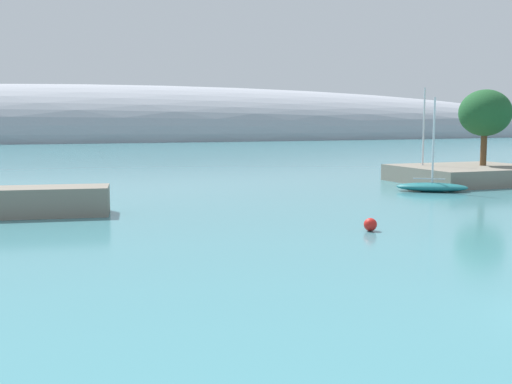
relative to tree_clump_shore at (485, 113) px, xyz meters
name	(u,v)px	position (x,y,z in m)	size (l,w,h in m)	color
shore_outcrop	(469,174)	(-1.85, -0.20, -6.22)	(13.73, 11.48, 1.68)	gray
tree_clump_shore	(485,113)	(0.00, 0.00, 0.00)	(5.28, 5.28, 7.79)	brown
distant_ridge	(141,140)	(-7.38, 157.11, -7.06)	(393.61, 59.73, 36.38)	#999EA8
sailboat_teal_near_shore	(432,186)	(-10.46, -5.60, -6.58)	(6.37, 5.27, 8.35)	#1E6B70
sailboat_black_mid_mooring	(422,176)	(-5.63, 2.51, -6.47)	(2.76, 6.23, 9.67)	black
mooring_buoy_red	(370,225)	(-26.00, -20.75, -6.69)	(0.75, 0.75, 0.75)	red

